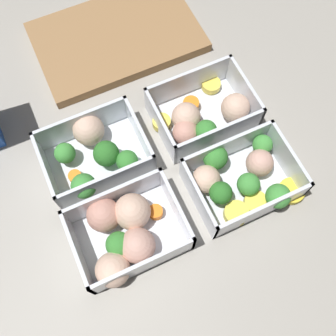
{
  "coord_description": "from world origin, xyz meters",
  "views": [
    {
      "loc": [
        -0.09,
        -0.2,
        0.56
      ],
      "look_at": [
        0.0,
        0.0,
        0.02
      ],
      "focal_mm": 42.0,
      "sensor_mm": 36.0,
      "label": 1
    }
  ],
  "objects_px": {
    "container_near_left": "(124,233)",
    "container_far_right": "(203,115)",
    "container_near_right": "(242,179)",
    "container_far_left": "(94,153)"
  },
  "relations": [
    {
      "from": "container_near_left",
      "to": "container_far_right",
      "type": "xyz_separation_m",
      "value": [
        0.18,
        0.12,
        -0.0
      ]
    },
    {
      "from": "container_near_right",
      "to": "container_far_right",
      "type": "distance_m",
      "value": 0.12
    },
    {
      "from": "container_far_left",
      "to": "container_far_right",
      "type": "bearing_deg",
      "value": -3.07
    },
    {
      "from": "container_near_right",
      "to": "container_far_left",
      "type": "xyz_separation_m",
      "value": [
        -0.18,
        0.13,
        0.0
      ]
    },
    {
      "from": "container_far_left",
      "to": "container_near_right",
      "type": "bearing_deg",
      "value": -35.5
    },
    {
      "from": "container_near_right",
      "to": "container_near_left",
      "type": "bearing_deg",
      "value": -179.1
    },
    {
      "from": "container_near_right",
      "to": "container_far_left",
      "type": "relative_size",
      "value": 1.1
    },
    {
      "from": "container_near_right",
      "to": "container_far_right",
      "type": "bearing_deg",
      "value": 91.7
    },
    {
      "from": "container_near_left",
      "to": "container_far_right",
      "type": "height_order",
      "value": "same"
    },
    {
      "from": "container_near_left",
      "to": "container_near_right",
      "type": "distance_m",
      "value": 0.19
    }
  ]
}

